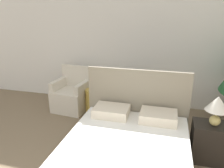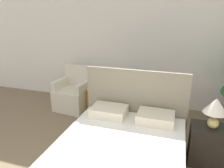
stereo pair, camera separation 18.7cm
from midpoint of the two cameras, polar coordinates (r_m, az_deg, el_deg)
wall_back at (r=4.85m, az=8.13°, el=11.06°), size 10.00×0.06×2.90m
bed at (r=2.84m, az=3.48°, el=-20.01°), size 1.60×2.19×1.23m
armchair_near_window_left at (r=4.84m, az=-9.00°, el=-3.12°), size 0.75×0.69×0.94m
armchair_near_window_right at (r=4.51m, az=2.49°, el=-4.58°), size 0.71×0.64×0.94m
nightstand at (r=3.48m, az=25.29°, el=-14.25°), size 0.51×0.37×0.57m
table_lamp at (r=3.21m, az=26.95°, el=-5.67°), size 0.31×0.31×0.43m
side_table at (r=4.66m, az=-3.49°, el=-4.35°), size 0.31×0.31×0.51m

